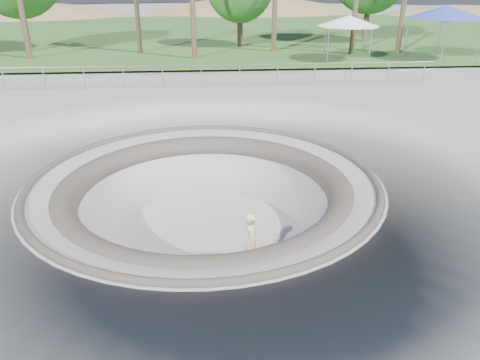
{
  "coord_description": "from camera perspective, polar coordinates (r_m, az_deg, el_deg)",
  "views": [
    {
      "loc": [
        0.04,
        -12.55,
        5.58
      ],
      "look_at": [
        1.06,
        0.14,
        -0.1
      ],
      "focal_mm": 35.0,
      "sensor_mm": 36.0,
      "label": 1
    }
  ],
  "objects": [
    {
      "name": "ground",
      "position": [
        13.74,
        -4.36,
        0.01
      ],
      "size": [
        180.0,
        180.0,
        0.0
      ],
      "primitive_type": "plane",
      "color": "gray",
      "rests_on": "ground"
    },
    {
      "name": "skate_bowl",
      "position": [
        14.58,
        -4.14,
        -6.57
      ],
      "size": [
        14.0,
        14.0,
        4.1
      ],
      "color": "gray",
      "rests_on": "ground"
    },
    {
      "name": "grass_strip",
      "position": [
        46.86,
        -4.84,
        17.4
      ],
      "size": [
        180.0,
        36.0,
        0.12
      ],
      "color": "#2D4F1F",
      "rests_on": "ground"
    },
    {
      "name": "distant_hills",
      "position": [
        70.95,
        -1.55,
        13.82
      ],
      "size": [
        103.2,
        45.0,
        28.6
      ],
      "color": "brown",
      "rests_on": "ground"
    },
    {
      "name": "safety_railing",
      "position": [
        25.04,
        -4.72,
        12.71
      ],
      "size": [
        25.0,
        0.06,
        1.03
      ],
      "color": "#95979D",
      "rests_on": "ground"
    },
    {
      "name": "skateboard",
      "position": [
        13.06,
        1.35,
        -10.52
      ],
      "size": [
        0.89,
        0.3,
        0.09
      ],
      "color": "#9B6E3E",
      "rests_on": "ground"
    },
    {
      "name": "skater",
      "position": [
        12.61,
        1.38,
        -7.39
      ],
      "size": [
        0.41,
        0.61,
        1.63
      ],
      "primitive_type": "imported",
      "rotation": [
        0.0,
        0.0,
        1.53
      ],
      "color": "beige",
      "rests_on": "skateboard"
    },
    {
      "name": "canopy_white",
      "position": [
        32.09,
        13.11,
        18.35
      ],
      "size": [
        5.42,
        5.42,
        2.78
      ],
      "color": "#95979D",
      "rests_on": "ground"
    },
    {
      "name": "canopy_blue",
      "position": [
        34.44,
        23.83,
        18.23
      ],
      "size": [
        6.16,
        6.16,
        3.36
      ],
      "color": "#95979D",
      "rests_on": "ground"
    }
  ]
}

